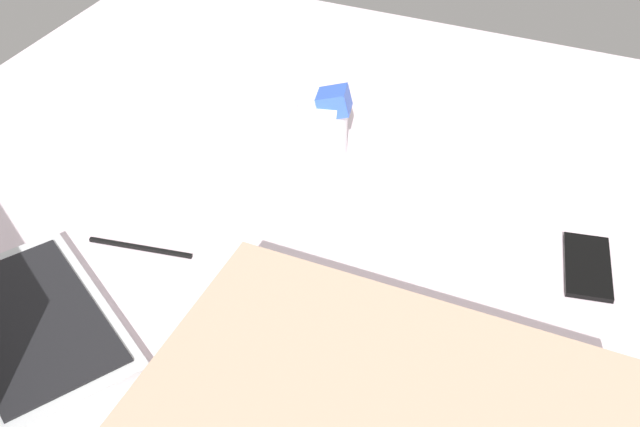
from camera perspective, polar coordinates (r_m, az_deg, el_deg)
The scene contains 4 objects.
bed_mattress at distance 137.95cm, azimuth 3.76°, elevation -2.24°, with size 180.00×140.00×18.00cm, color silver.
snack_cup at distance 140.98cm, azimuth 0.25°, elevation 6.53°, with size 10.43×9.53×13.77cm.
cell_phone at distance 126.45cm, azimuth 18.72°, elevation -3.61°, with size 6.80×14.00×0.80cm, color black.
charger_cable at distance 126.17cm, azimuth -12.82°, elevation -2.42°, with size 17.00×0.60×0.60cm, color black.
Camera 1 is at (-32.81, 98.24, 100.11)cm, focal length 44.41 mm.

